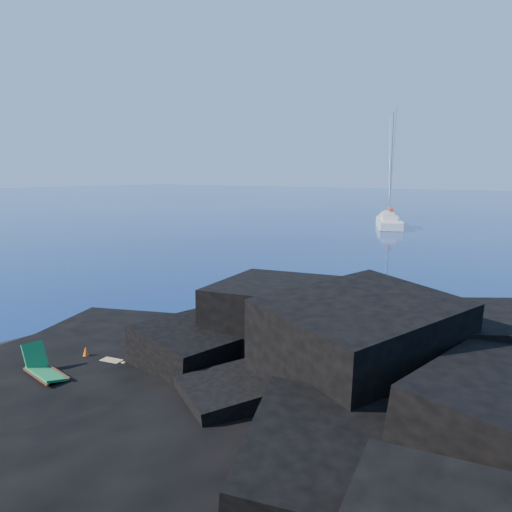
{
  "coord_description": "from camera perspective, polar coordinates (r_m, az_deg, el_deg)",
  "views": [
    {
      "loc": [
        18.85,
        -8.36,
        6.76
      ],
      "look_at": [
        2.25,
        14.69,
        2.0
      ],
      "focal_mm": 35.0,
      "sensor_mm": 36.0,
      "label": 1
    }
  ],
  "objects": [
    {
      "name": "deck_chair",
      "position": [
        16.73,
        -22.9,
        -11.52
      ],
      "size": [
        1.91,
        1.06,
        1.24
      ],
      "primitive_type": null,
      "rotation": [
        0.0,
        0.0,
        -0.15
      ],
      "color": "#1A773A",
      "rests_on": "beach"
    },
    {
      "name": "towel",
      "position": [
        17.61,
        -16.16,
        -12.13
      ],
      "size": [
        2.31,
        1.44,
        0.06
      ],
      "primitive_type": "cube",
      "rotation": [
        0.0,
        0.0,
        0.21
      ],
      "color": "silver",
      "rests_on": "beach"
    },
    {
      "name": "marker_cone",
      "position": [
        18.17,
        -18.85,
        -10.67
      ],
      "size": [
        0.45,
        0.45,
        0.6
      ],
      "primitive_type": "cone",
      "rotation": [
        0.0,
        0.0,
        0.17
      ],
      "color": "#F7560D",
      "rests_on": "beach"
    },
    {
      "name": "surf_foam",
      "position": [
        20.4,
        -9.84,
        -9.98
      ],
      "size": [
        10.0,
        8.0,
        0.06
      ],
      "primitive_type": null,
      "color": "white",
      "rests_on": "ground"
    },
    {
      "name": "sailboat",
      "position": [
        65.19,
        14.93,
        3.24
      ],
      "size": [
        8.25,
        13.53,
        14.24
      ],
      "primitive_type": null,
      "rotation": [
        0.0,
        0.0,
        0.43
      ],
      "color": "silver",
      "rests_on": "ground"
    },
    {
      "name": "sunbather",
      "position": [
        17.55,
        -16.18,
        -11.65
      ],
      "size": [
        2.04,
        0.88,
        0.26
      ],
      "primitive_type": null,
      "rotation": [
        0.0,
        0.0,
        0.21
      ],
      "color": "tan",
      "rests_on": "towel"
    },
    {
      "name": "headland",
      "position": [
        14.46,
        7.91,
        -18.46
      ],
      "size": [
        24.0,
        24.0,
        3.6
      ],
      "primitive_type": null,
      "color": "black",
      "rests_on": "ground"
    },
    {
      "name": "beach",
      "position": [
        18.18,
        -21.43,
        -13.01
      ],
      "size": [
        9.08,
        6.86,
        0.7
      ],
      "primitive_type": "cube",
      "rotation": [
        0.0,
        0.0,
        -0.1
      ],
      "color": "black",
      "rests_on": "ground"
    }
  ]
}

